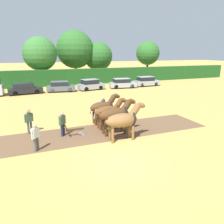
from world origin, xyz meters
TOP-DOWN VIEW (x-y plane):
  - ground_plane at (0.00, 0.00)m, footprint 240.00×240.00m
  - plowed_furrow_strip at (-1.84, 4.36)m, footprint 20.40×3.68m
  - hedgerow at (0.00, 28.39)m, footprint 74.16×1.21m
  - tree_left at (-1.31, 31.10)m, footprint 5.80×5.80m
  - tree_center_left at (5.35, 33.60)m, footprint 7.14×7.14m
  - tree_center at (9.97, 33.45)m, footprint 5.66×5.66m
  - tree_center_right at (20.63, 32.22)m, footprint 4.94×4.94m
  - draft_horse_lead_left at (1.35, 2.52)m, footprint 2.90×0.94m
  - draft_horse_lead_right at (1.34, 3.75)m, footprint 2.85×0.99m
  - draft_horse_trail_left at (1.34, 4.98)m, footprint 2.70×0.89m
  - draft_horse_trail_right at (1.33, 6.22)m, footprint 2.64×0.93m
  - plow at (-1.26, 4.36)m, footprint 1.48×0.46m
  - farmer_at_plow at (-2.14, 4.62)m, footprint 0.52×0.48m
  - farmer_beside_team at (1.90, 7.88)m, footprint 0.49×0.54m
  - farmer_onlooker_left at (-3.93, 2.87)m, footprint 0.48×0.50m
  - farmer_onlooker_right at (-4.19, 6.03)m, footprint 0.58×0.43m
  - parked_car_left at (-4.30, 22.03)m, footprint 4.52×2.20m
  - parked_car_center_left at (0.50, 22.08)m, footprint 4.17×2.38m
  - parked_car_center at (4.94, 21.97)m, footprint 4.10×2.39m
  - parked_car_center_right at (10.09, 21.88)m, footprint 4.37×2.27m
  - parked_car_right at (14.68, 22.31)m, footprint 4.34×1.87m

SIDE VIEW (x-z plane):
  - ground_plane at x=0.00m, z-range 0.00..0.00m
  - plowed_furrow_strip at x=-1.84m, z-range 0.00..0.01m
  - plow at x=-1.26m, z-range -0.25..0.88m
  - parked_car_left at x=-4.30m, z-range -0.03..1.45m
  - parked_car_center_left at x=0.50m, z-range -0.03..1.47m
  - parked_car_center_right at x=10.09m, z-range -0.03..1.49m
  - parked_car_right at x=14.68m, z-range -0.03..1.55m
  - parked_car_center at x=4.94m, z-range -0.04..1.57m
  - farmer_onlooker_left at x=-3.93m, z-range 0.12..1.74m
  - farmer_at_plow at x=-2.14m, z-range 0.14..1.81m
  - farmer_onlooker_right at x=-4.19m, z-range 0.15..1.87m
  - farmer_beside_team at x=1.90m, z-range 0.15..1.91m
  - draft_horse_trail_left at x=1.34m, z-range 0.12..2.43m
  - draft_horse_trail_right at x=1.33m, z-range 0.12..2.53m
  - hedgerow at x=0.00m, z-range 0.00..2.68m
  - draft_horse_lead_left at x=1.35m, z-range 0.11..2.58m
  - draft_horse_lead_right at x=1.34m, z-range 0.16..2.63m
  - tree_center at x=9.97m, z-range 0.92..8.43m
  - tree_left at x=-1.31m, z-range 1.15..9.28m
  - tree_center_right at x=20.63m, z-range 1.40..9.16m
  - tree_center_left at x=5.35m, z-range 1.20..10.77m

